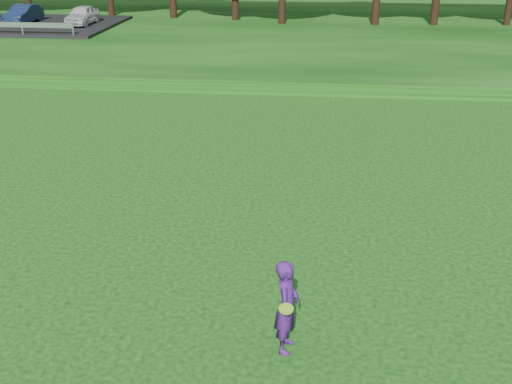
# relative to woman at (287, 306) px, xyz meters

# --- Properties ---
(ground) EXTENTS (140.00, 140.00, 0.00)m
(ground) POSITION_rel_woman_xyz_m (-1.62, -1.11, -0.88)
(ground) COLOR #0B3C0B
(ground) RESTS_ON ground
(berm) EXTENTS (130.00, 30.00, 0.60)m
(berm) POSITION_rel_woman_xyz_m (-1.62, 32.89, -0.58)
(berm) COLOR #0B3C0B
(berm) RESTS_ON ground
(walking_path) EXTENTS (130.00, 1.60, 0.04)m
(walking_path) POSITION_rel_woman_xyz_m (-1.62, 18.89, -0.86)
(walking_path) COLOR gray
(walking_path) RESTS_ON ground
(woman) EXTENTS (0.49, 0.94, 1.75)m
(woman) POSITION_rel_woman_xyz_m (0.00, 0.00, 0.00)
(woman) COLOR #4E1C7E
(woman) RESTS_ON ground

